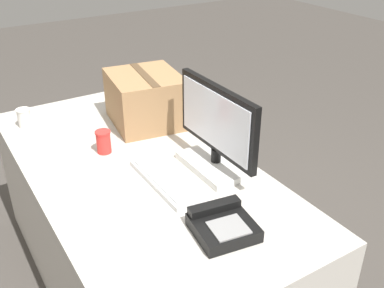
# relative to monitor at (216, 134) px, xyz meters

# --- Properties ---
(ground_plane) EXTENTS (12.00, 12.00, 0.00)m
(ground_plane) POSITION_rel_monitor_xyz_m (-0.21, -0.29, -0.88)
(ground_plane) COLOR #47423D
(office_desk) EXTENTS (1.80, 0.90, 0.71)m
(office_desk) POSITION_rel_monitor_xyz_m (-0.21, -0.29, -0.52)
(office_desk) COLOR beige
(office_desk) RESTS_ON ground_plane
(monitor) EXTENTS (0.52, 0.22, 0.38)m
(monitor) POSITION_rel_monitor_xyz_m (0.00, 0.00, 0.00)
(monitor) COLOR white
(monitor) RESTS_ON office_desk
(keyboard) EXTENTS (0.42, 0.15, 0.03)m
(keyboard) POSITION_rel_monitor_xyz_m (-0.01, -0.24, -0.15)
(keyboard) COLOR silver
(keyboard) RESTS_ON office_desk
(desk_phone) EXTENTS (0.23, 0.24, 0.08)m
(desk_phone) POSITION_rel_monitor_xyz_m (0.38, -0.23, -0.14)
(desk_phone) COLOR black
(desk_phone) RESTS_ON office_desk
(paper_cup_left) EXTENTS (0.07, 0.07, 0.10)m
(paper_cup_left) POSITION_rel_monitor_xyz_m (-0.87, -0.61, -0.11)
(paper_cup_left) COLOR white
(paper_cup_left) RESTS_ON office_desk
(paper_cup_right) EXTENTS (0.07, 0.07, 0.11)m
(paper_cup_right) POSITION_rel_monitor_xyz_m (-0.39, -0.37, -0.11)
(paper_cup_right) COLOR red
(paper_cup_right) RESTS_ON office_desk
(spoon) EXTENTS (0.13, 0.13, 0.00)m
(spoon) POSITION_rel_monitor_xyz_m (-0.04, -0.56, -0.16)
(spoon) COLOR #B2B2B7
(spoon) RESTS_ON office_desk
(cardboard_box) EXTENTS (0.44, 0.40, 0.27)m
(cardboard_box) POSITION_rel_monitor_xyz_m (-0.58, -0.05, -0.03)
(cardboard_box) COLOR #9E754C
(cardboard_box) RESTS_ON office_desk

